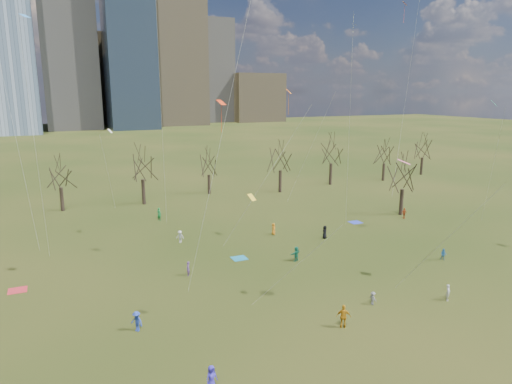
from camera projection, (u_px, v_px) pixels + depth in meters
name	position (u px, v px, depth m)	size (l,w,h in m)	color
ground	(312.00, 296.00, 40.29)	(500.00, 500.00, 0.00)	black
downtown_skyline	(80.00, 46.00, 218.17)	(212.50, 78.00, 118.00)	slate
bare_tree_row	(190.00, 166.00, 72.03)	(113.04, 29.80, 9.50)	black
blanket_teal	(239.00, 258.00, 49.33)	(1.60, 1.50, 0.03)	#187094
blanket_navy	(355.00, 222.00, 62.88)	(1.60, 1.50, 0.03)	#2839BB
blanket_crimson	(17.00, 290.00, 41.38)	(1.60, 1.50, 0.03)	red
person_0	(211.00, 377.00, 27.53)	(0.76, 0.49, 1.55)	#352AB6
person_1	(448.00, 292.00, 39.28)	(0.53, 0.35, 1.45)	silver
person_3	(373.00, 298.00, 38.55)	(0.74, 0.42, 1.14)	slate
person_4	(344.00, 316.00, 34.67)	(1.10, 0.46, 1.87)	orange
person_5	(296.00, 254.00, 48.45)	(1.48, 0.47, 1.60)	#197256
person_6	(325.00, 232.00, 55.90)	(0.79, 0.51, 1.62)	black
person_7	(188.00, 269.00, 44.60)	(0.52, 0.34, 1.43)	#764B97
person_8	(444.00, 254.00, 48.77)	(0.60, 0.47, 1.24)	#2666A8
person_9	(180.00, 237.00, 54.40)	(0.95, 0.55, 1.47)	silver
person_10	(404.00, 213.00, 64.77)	(0.89, 0.37, 1.52)	#A83C18
person_12	(273.00, 229.00, 57.43)	(0.72, 0.47, 1.47)	orange
person_13	(159.00, 214.00, 63.63)	(0.67, 0.44, 1.83)	#1A7835
person_15	(137.00, 321.00, 34.22)	(1.02, 0.59, 1.59)	#263FA5
kites_airborne	(274.00, 122.00, 47.28)	(58.29, 47.82, 31.25)	red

